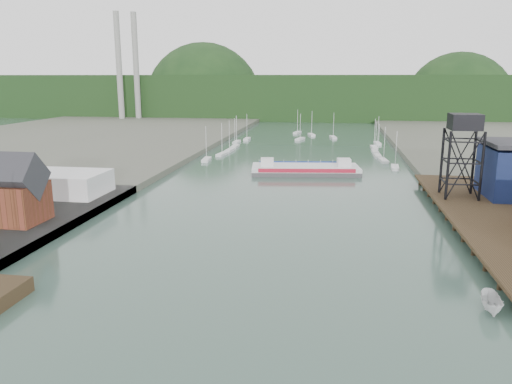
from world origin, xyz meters
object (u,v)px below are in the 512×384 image
(lift_tower, at_px, (465,127))
(harbor_building, at_px, (5,195))
(motorboat, at_px, (492,304))
(chain_ferry, at_px, (305,169))

(lift_tower, bearing_deg, harbor_building, -160.02)
(lift_tower, bearing_deg, motorboat, -98.26)
(harbor_building, height_order, chain_ferry, harbor_building)
(lift_tower, xyz_separation_m, chain_ferry, (-31.61, 30.27, -14.49))
(chain_ferry, height_order, motorboat, chain_ferry)
(chain_ferry, bearing_deg, motorboat, -79.42)
(harbor_building, relative_size, chain_ferry, 0.42)
(lift_tower, relative_size, chain_ferry, 0.55)
(harbor_building, height_order, lift_tower, lift_tower)
(motorboat, bearing_deg, harbor_building, 171.50)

